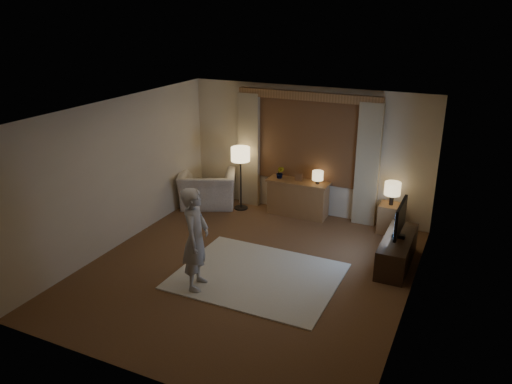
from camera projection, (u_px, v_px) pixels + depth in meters
The scene contains 13 objects.
room at pixel (261, 183), 8.08m from camera, with size 5.04×5.54×2.64m.
rug at pixel (258, 276), 7.92m from camera, with size 2.50×2.00×0.02m, color beige.
sideboard at pixel (298, 199), 10.15m from camera, with size 1.20×0.40×0.70m, color brown.
picture_frame at pixel (298, 178), 10.00m from camera, with size 0.16×0.02×0.20m, color brown.
plant at pixel (280, 173), 10.14m from camera, with size 0.17×0.13×0.30m, color #999999.
table_lamp_sideboard at pixel (318, 176), 9.80m from camera, with size 0.22×0.22×0.30m.
floor_lamp at pixel (240, 158), 10.21m from camera, with size 0.39×0.39×1.34m.
armchair at pixel (208, 189), 10.63m from camera, with size 1.18×1.03×0.76m, color beige.
side_table at pixel (390, 218), 9.39m from camera, with size 0.40×0.40×0.56m, color brown.
table_lamp_side at pixel (393, 189), 9.19m from camera, with size 0.30×0.30×0.44m.
tv_stand at pixel (397, 251), 8.20m from camera, with size 0.45×1.40×0.50m, color black.
tv at pixel (400, 219), 7.99m from camera, with size 0.20×0.84×0.61m.
person at pixel (196, 239), 7.35m from camera, with size 0.58×0.38×1.59m, color #B1ABA3.
Camera 1 is at (3.16, -6.43, 4.03)m, focal length 35.00 mm.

